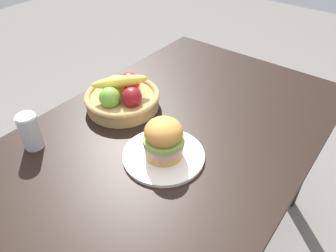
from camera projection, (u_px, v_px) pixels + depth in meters
ground_plane at (171, 244)px, 1.59m from camera, size 8.00×8.00×0.00m
dining_table at (172, 151)px, 1.19m from camera, size 1.40×0.90×0.75m
plate at (164, 155)px, 1.02m from camera, size 0.26×0.26×0.01m
sandwich at (164, 139)px, 0.97m from camera, size 0.13×0.13×0.13m
soda_can at (30, 131)px, 1.02m from camera, size 0.07×0.07×0.13m
fruit_basket at (122, 96)px, 1.21m from camera, size 0.29×0.29×0.14m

